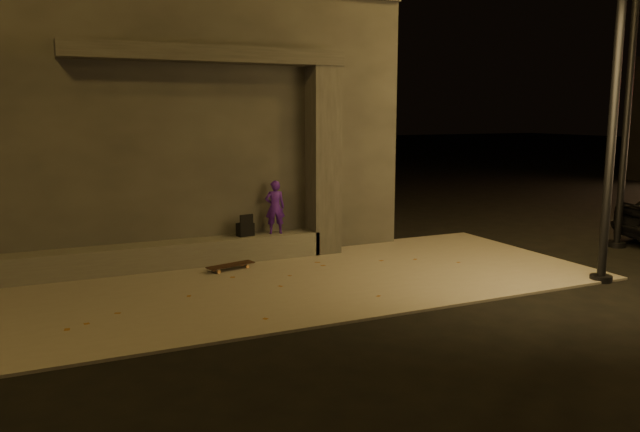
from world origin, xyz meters
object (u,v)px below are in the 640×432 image
skateboarder (275,207)px  skateboard (231,265)px  street_lamp_0 (622,8)px  backpack (245,228)px  column (323,161)px

skateboarder → skateboard: bearing=45.7°
skateboarder → street_lamp_0: size_ratio=0.13×
backpack → street_lamp_0: size_ratio=0.05×
street_lamp_0 → skateboard: bearing=149.6°
backpack → skateboard: size_ratio=0.46×
backpack → column: bearing=-9.9°
column → street_lamp_0: (3.32, -3.82, 2.54)m
skateboard → street_lamp_0: (5.42, -3.17, 4.26)m
backpack → street_lamp_0: street_lamp_0 is taller
column → skateboarder: bearing=180.0°
backpack → skateboard: bearing=-136.9°
column → skateboarder: size_ratio=3.53×
skateboard → column: bearing=2.4°
skateboard → street_lamp_0: 7.59m
column → backpack: size_ratio=8.57×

